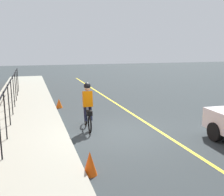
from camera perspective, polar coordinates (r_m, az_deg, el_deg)
The scene contains 7 objects.
ground_plane at distance 9.48m, azimuth 1.26°, elevation -7.98°, with size 80.00×80.00×0.00m, color #2C3335.
lane_line_centre at distance 10.09m, azimuth 9.95°, elevation -6.94°, with size 36.00×0.12×0.01m, color yellow.
sidewalk at distance 9.01m, azimuth -19.93°, elevation -9.23°, with size 40.00×3.20×0.15m, color gray.
iron_fence at distance 9.67m, azimuth -22.60°, elevation -0.41°, with size 18.08×0.04×1.60m.
cyclist_lead at distance 9.78m, azimuth -5.48°, elevation -1.88°, with size 1.71×0.38×1.83m.
traffic_cone_near at distance 13.68m, azimuth -11.79°, elevation -1.15°, with size 0.36×0.36×0.49m, color #ED5D11.
traffic_cone_far at distance 6.51m, azimuth -4.96°, elevation -14.37°, with size 0.36×0.36×0.61m, color #E94E0B.
Camera 1 is at (-8.47, 2.93, 3.11)m, focal length 40.77 mm.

